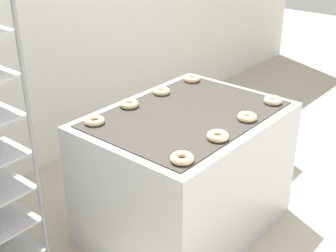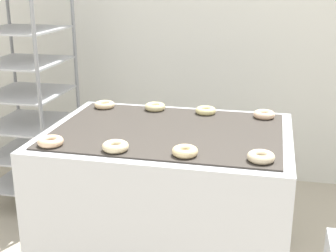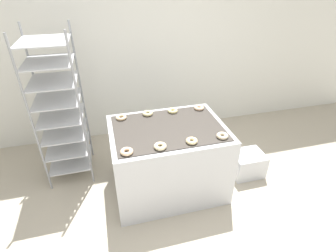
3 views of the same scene
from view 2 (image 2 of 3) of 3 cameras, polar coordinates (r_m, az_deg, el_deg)
name	(u,v)px [view 2 (image 2 of 3)]	position (r m, az deg, el deg)	size (l,w,h in m)	color
fryer_machine	(168,204)	(2.53, 0.00, -9.45)	(1.23, 0.91, 0.83)	silver
baking_rack_cart	(25,78)	(3.29, -17.01, 5.62)	(0.51, 0.59, 1.81)	gray
donut_near_left	(51,141)	(2.21, -14.13, -1.84)	(0.12, 0.12, 0.04)	beige
donut_near_midleft	(115,146)	(2.10, -6.43, -2.49)	(0.12, 0.12, 0.04)	beige
donut_near_midright	(185,151)	(2.03, 2.08, -3.10)	(0.11, 0.11, 0.04)	beige
donut_near_right	(261,157)	(2.00, 11.26, -3.71)	(0.12, 0.12, 0.04)	beige
donut_far_left	(105,105)	(2.78, -7.74, 2.58)	(0.12, 0.12, 0.03)	beige
donut_far_midleft	(155,107)	(2.70, -1.59, 2.36)	(0.12, 0.12, 0.04)	beige
donut_far_midright	(206,111)	(2.64, 4.62, 1.89)	(0.12, 0.12, 0.04)	beige
donut_far_right	(264,114)	(2.61, 11.64, 1.39)	(0.12, 0.12, 0.04)	beige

